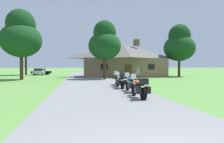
{
  "coord_description": "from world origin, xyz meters",
  "views": [
    {
      "loc": [
        -1.44,
        -2.48,
        1.8
      ],
      "look_at": [
        1.61,
        14.68,
        1.33
      ],
      "focal_mm": 29.87,
      "sensor_mm": 36.0,
      "label": 1
    }
  ],
  "objects_px": {
    "motorcycle_blue_second_in_row": "(132,84)",
    "tree_left_far": "(26,38)",
    "motorcycle_silver_third_in_row": "(121,81)",
    "parked_black_sedan_far_left": "(41,72)",
    "tree_left_near": "(21,36)",
    "motorcycle_orange_nearest_to_camera": "(140,88)",
    "tree_by_lodge_front": "(105,42)",
    "tree_right_of_lodge": "(179,44)",
    "parked_silver_suv_far_left": "(40,71)",
    "bystander_gray_shirt_near_lodge": "(138,73)",
    "motorcycle_orange_farthest_in_row": "(117,79)"
  },
  "relations": [
    {
      "from": "tree_left_near",
      "to": "motorcycle_orange_nearest_to_camera",
      "type": "bearing_deg",
      "value": -57.51
    },
    {
      "from": "motorcycle_orange_nearest_to_camera",
      "to": "tree_by_lodge_front",
      "type": "xyz_separation_m",
      "value": [
        0.31,
        16.37,
        4.64
      ]
    },
    {
      "from": "tree_by_lodge_front",
      "to": "tree_left_near",
      "type": "relative_size",
      "value": 0.87
    },
    {
      "from": "parked_black_sedan_far_left",
      "to": "motorcycle_orange_nearest_to_camera",
      "type": "bearing_deg",
      "value": -173.89
    },
    {
      "from": "motorcycle_orange_nearest_to_camera",
      "to": "motorcycle_orange_farthest_in_row",
      "type": "distance_m",
      "value": 7.14
    },
    {
      "from": "motorcycle_orange_nearest_to_camera",
      "to": "parked_silver_suv_far_left",
      "type": "distance_m",
      "value": 33.9
    },
    {
      "from": "motorcycle_silver_third_in_row",
      "to": "tree_left_near",
      "type": "bearing_deg",
      "value": 128.44
    },
    {
      "from": "parked_silver_suv_far_left",
      "to": "tree_by_lodge_front",
      "type": "bearing_deg",
      "value": -50.66
    },
    {
      "from": "motorcycle_blue_second_in_row",
      "to": "tree_left_near",
      "type": "xyz_separation_m",
      "value": [
        -11.21,
        14.72,
        5.35
      ]
    },
    {
      "from": "motorcycle_blue_second_in_row",
      "to": "tree_by_lodge_front",
      "type": "height_order",
      "value": "tree_by_lodge_front"
    },
    {
      "from": "tree_left_near",
      "to": "parked_silver_suv_far_left",
      "type": "relative_size",
      "value": 2.03
    },
    {
      "from": "motorcycle_orange_farthest_in_row",
      "to": "tree_right_of_lodge",
      "type": "bearing_deg",
      "value": 48.34
    },
    {
      "from": "tree_by_lodge_front",
      "to": "tree_left_far",
      "type": "bearing_deg",
      "value": 133.55
    },
    {
      "from": "tree_left_far",
      "to": "tree_by_lodge_front",
      "type": "xyz_separation_m",
      "value": [
        14.49,
        -15.25,
        -2.41
      ]
    },
    {
      "from": "tree_left_near",
      "to": "parked_black_sedan_far_left",
      "type": "distance_m",
      "value": 16.72
    },
    {
      "from": "motorcycle_silver_third_in_row",
      "to": "tree_left_far",
      "type": "relative_size",
      "value": 0.18
    },
    {
      "from": "motorcycle_orange_farthest_in_row",
      "to": "parked_silver_suv_far_left",
      "type": "bearing_deg",
      "value": 118.84
    },
    {
      "from": "tree_left_near",
      "to": "bystander_gray_shirt_near_lodge",
      "type": "bearing_deg",
      "value": -15.56
    },
    {
      "from": "parked_silver_suv_far_left",
      "to": "tree_right_of_lodge",
      "type": "bearing_deg",
      "value": -19.72
    },
    {
      "from": "tree_left_far",
      "to": "tree_by_lodge_front",
      "type": "relative_size",
      "value": 1.41
    },
    {
      "from": "tree_left_near",
      "to": "parked_black_sedan_far_left",
      "type": "xyz_separation_m",
      "value": [
        -0.55,
        15.84,
        -5.31
      ]
    },
    {
      "from": "motorcycle_blue_second_in_row",
      "to": "motorcycle_orange_farthest_in_row",
      "type": "height_order",
      "value": "same"
    },
    {
      "from": "tree_right_of_lodge",
      "to": "motorcycle_orange_nearest_to_camera",
      "type": "bearing_deg",
      "value": -124.34
    },
    {
      "from": "tree_left_near",
      "to": "parked_black_sedan_far_left",
      "type": "height_order",
      "value": "tree_left_near"
    },
    {
      "from": "tree_right_of_lodge",
      "to": "parked_silver_suv_far_left",
      "type": "distance_m",
      "value": 28.56
    },
    {
      "from": "motorcycle_blue_second_in_row",
      "to": "tree_left_far",
      "type": "distance_m",
      "value": 33.29
    },
    {
      "from": "motorcycle_silver_third_in_row",
      "to": "bystander_gray_shirt_near_lodge",
      "type": "xyz_separation_m",
      "value": [
        4.08,
        8.15,
        0.32
      ]
    },
    {
      "from": "motorcycle_blue_second_in_row",
      "to": "bystander_gray_shirt_near_lodge",
      "type": "distance_m",
      "value": 11.22
    },
    {
      "from": "parked_black_sedan_far_left",
      "to": "parked_silver_suv_far_left",
      "type": "bearing_deg",
      "value": 168.34
    },
    {
      "from": "motorcycle_blue_second_in_row",
      "to": "tree_right_of_lodge",
      "type": "xyz_separation_m",
      "value": [
        14.36,
        18.95,
        5.18
      ]
    },
    {
      "from": "motorcycle_silver_third_in_row",
      "to": "parked_black_sedan_far_left",
      "type": "relative_size",
      "value": 0.46
    },
    {
      "from": "tree_left_far",
      "to": "parked_black_sedan_far_left",
      "type": "distance_m",
      "value": 7.64
    },
    {
      "from": "motorcycle_orange_nearest_to_camera",
      "to": "tree_right_of_lodge",
      "type": "distance_m",
      "value": 26.45
    },
    {
      "from": "bystander_gray_shirt_near_lodge",
      "to": "parked_black_sedan_far_left",
      "type": "xyz_separation_m",
      "value": [
        -15.59,
        20.03,
        -0.29
      ]
    },
    {
      "from": "bystander_gray_shirt_near_lodge",
      "to": "tree_left_far",
      "type": "bearing_deg",
      "value": 8.52
    },
    {
      "from": "bystander_gray_shirt_near_lodge",
      "to": "tree_left_near",
      "type": "height_order",
      "value": "tree_left_near"
    },
    {
      "from": "motorcycle_orange_farthest_in_row",
      "to": "parked_silver_suv_far_left",
      "type": "xyz_separation_m",
      "value": [
        -11.65,
        24.77,
        0.16
      ]
    },
    {
      "from": "motorcycle_orange_nearest_to_camera",
      "to": "motorcycle_silver_third_in_row",
      "type": "xyz_separation_m",
      "value": [
        0.02,
        4.84,
        0.0
      ]
    },
    {
      "from": "tree_left_far",
      "to": "motorcycle_orange_farthest_in_row",
      "type": "bearing_deg",
      "value": -59.58
    },
    {
      "from": "motorcycle_silver_third_in_row",
      "to": "parked_silver_suv_far_left",
      "type": "distance_m",
      "value": 29.39
    },
    {
      "from": "tree_left_near",
      "to": "parked_black_sedan_far_left",
      "type": "relative_size",
      "value": 2.1
    },
    {
      "from": "tree_left_far",
      "to": "parked_black_sedan_far_left",
      "type": "bearing_deg",
      "value": 27.58
    },
    {
      "from": "tree_left_far",
      "to": "tree_by_lodge_front",
      "type": "distance_m",
      "value": 21.17
    },
    {
      "from": "motorcycle_orange_nearest_to_camera",
      "to": "parked_silver_suv_far_left",
      "type": "relative_size",
      "value": 0.45
    },
    {
      "from": "motorcycle_blue_second_in_row",
      "to": "tree_left_far",
      "type": "height_order",
      "value": "tree_left_far"
    },
    {
      "from": "parked_silver_suv_far_left",
      "to": "tree_left_near",
      "type": "bearing_deg",
      "value": -85.79
    },
    {
      "from": "bystander_gray_shirt_near_lodge",
      "to": "motorcycle_silver_third_in_row",
      "type": "bearing_deg",
      "value": 117.43
    },
    {
      "from": "motorcycle_silver_third_in_row",
      "to": "tree_left_far",
      "type": "distance_m",
      "value": 31.11
    },
    {
      "from": "motorcycle_orange_farthest_in_row",
      "to": "tree_left_near",
      "type": "bearing_deg",
      "value": 141.58
    },
    {
      "from": "motorcycle_orange_nearest_to_camera",
      "to": "tree_right_of_lodge",
      "type": "bearing_deg",
      "value": 52.41
    }
  ]
}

